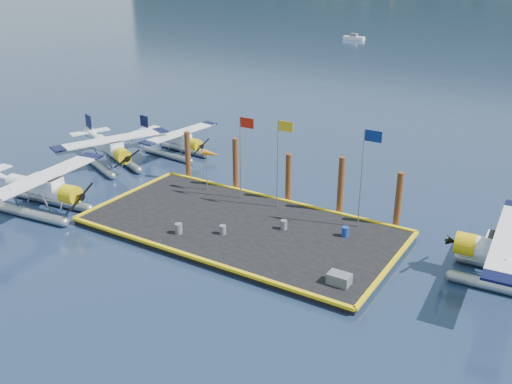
{
  "coord_description": "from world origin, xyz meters",
  "views": [
    {
      "loc": [
        18.38,
        -27.74,
        16.48
      ],
      "look_at": [
        -0.1,
        2.0,
        2.01
      ],
      "focal_mm": 40.0,
      "sensor_mm": 36.0,
      "label": 1
    }
  ],
  "objects_px": {
    "piling_0": "(188,156)",
    "piling_2": "(288,180)",
    "drum_2": "(284,225)",
    "flagpole_red": "(243,145)",
    "drum_1": "(223,230)",
    "drum_3": "(179,229)",
    "flagpole_blue": "(365,164)",
    "crate": "(339,279)",
    "piling_4": "(398,202)",
    "seaplane_a": "(41,191)",
    "seaplane_b": "(111,150)",
    "piling_3": "(341,187)",
    "drum_4": "(345,232)",
    "piling_1": "(236,165)",
    "windsock": "(211,155)",
    "flagpole_yellow": "(280,151)",
    "seaplane_c": "(178,142)"
  },
  "relations": [
    {
      "from": "drum_1",
      "to": "piling_0",
      "type": "xyz_separation_m",
      "value": [
        -8.22,
        7.05,
        1.31
      ]
    },
    {
      "from": "flagpole_red",
      "to": "seaplane_a",
      "type": "bearing_deg",
      "value": -142.07
    },
    {
      "from": "seaplane_c",
      "to": "flagpole_yellow",
      "type": "height_order",
      "value": "flagpole_yellow"
    },
    {
      "from": "seaplane_c",
      "to": "windsock",
      "type": "bearing_deg",
      "value": 59.62
    },
    {
      "from": "seaplane_c",
      "to": "drum_3",
      "type": "relative_size",
      "value": 12.78
    },
    {
      "from": "piling_0",
      "to": "crate",
      "type": "bearing_deg",
      "value": -27.11
    },
    {
      "from": "seaplane_b",
      "to": "flagpole_blue",
      "type": "bearing_deg",
      "value": 111.35
    },
    {
      "from": "drum_2",
      "to": "flagpole_yellow",
      "type": "xyz_separation_m",
      "value": [
        -1.92,
        2.83,
        3.81
      ]
    },
    {
      "from": "seaplane_b",
      "to": "drum_1",
      "type": "distance_m",
      "value": 16.78
    },
    {
      "from": "flagpole_yellow",
      "to": "piling_3",
      "type": "bearing_deg",
      "value": 22.85
    },
    {
      "from": "piling_1",
      "to": "windsock",
      "type": "bearing_deg",
      "value": -122.66
    },
    {
      "from": "drum_4",
      "to": "piling_1",
      "type": "distance_m",
      "value": 10.96
    },
    {
      "from": "drum_2",
      "to": "flagpole_blue",
      "type": "bearing_deg",
      "value": 34.85
    },
    {
      "from": "drum_1",
      "to": "drum_3",
      "type": "xyz_separation_m",
      "value": [
        -2.41,
        -1.39,
        0.04
      ]
    },
    {
      "from": "flagpole_yellow",
      "to": "drum_4",
      "type": "bearing_deg",
      "value": -16.64
    },
    {
      "from": "windsock",
      "to": "piling_2",
      "type": "distance_m",
      "value": 5.9
    },
    {
      "from": "flagpole_yellow",
      "to": "piling_1",
      "type": "relative_size",
      "value": 1.48
    },
    {
      "from": "drum_4",
      "to": "crate",
      "type": "distance_m",
      "value": 5.69
    },
    {
      "from": "piling_3",
      "to": "piling_4",
      "type": "bearing_deg",
      "value": 0.0
    },
    {
      "from": "flagpole_red",
      "to": "flagpole_yellow",
      "type": "xyz_separation_m",
      "value": [
        3.0,
        0.0,
        0.12
      ]
    },
    {
      "from": "flagpole_red",
      "to": "piling_4",
      "type": "relative_size",
      "value": 1.5
    },
    {
      "from": "drum_1",
      "to": "piling_2",
      "type": "relative_size",
      "value": 0.15
    },
    {
      "from": "piling_1",
      "to": "piling_3",
      "type": "height_order",
      "value": "piling_3"
    },
    {
      "from": "drum_4",
      "to": "piling_2",
      "type": "distance_m",
      "value": 6.82
    },
    {
      "from": "drum_4",
      "to": "piling_4",
      "type": "bearing_deg",
      "value": 56.94
    },
    {
      "from": "drum_1",
      "to": "piling_2",
      "type": "bearing_deg",
      "value": 83.71
    },
    {
      "from": "drum_2",
      "to": "flagpole_red",
      "type": "bearing_deg",
      "value": 150.05
    },
    {
      "from": "drum_2",
      "to": "flagpole_yellow",
      "type": "distance_m",
      "value": 5.12
    },
    {
      "from": "flagpole_blue",
      "to": "piling_0",
      "type": "relative_size",
      "value": 1.62
    },
    {
      "from": "flagpole_blue",
      "to": "piling_3",
      "type": "bearing_deg",
      "value": 143.93
    },
    {
      "from": "seaplane_b",
      "to": "piling_1",
      "type": "xyz_separation_m",
      "value": [
        11.9,
        0.98,
        0.58
      ]
    },
    {
      "from": "piling_0",
      "to": "piling_2",
      "type": "bearing_deg",
      "value": 0.0
    },
    {
      "from": "seaplane_a",
      "to": "drum_2",
      "type": "height_order",
      "value": "seaplane_a"
    },
    {
      "from": "crate",
      "to": "flagpole_yellow",
      "type": "bearing_deg",
      "value": 137.41
    },
    {
      "from": "seaplane_a",
      "to": "piling_1",
      "type": "height_order",
      "value": "piling_1"
    },
    {
      "from": "seaplane_b",
      "to": "piling_3",
      "type": "height_order",
      "value": "piling_3"
    },
    {
      "from": "drum_4",
      "to": "flagpole_blue",
      "type": "relative_size",
      "value": 0.1
    },
    {
      "from": "seaplane_b",
      "to": "flagpole_yellow",
      "type": "distance_m",
      "value": 16.88
    },
    {
      "from": "flagpole_yellow",
      "to": "flagpole_blue",
      "type": "xyz_separation_m",
      "value": [
        5.99,
        -0.0,
        0.17
      ]
    },
    {
      "from": "seaplane_b",
      "to": "seaplane_c",
      "type": "height_order",
      "value": "seaplane_b"
    },
    {
      "from": "drum_2",
      "to": "flagpole_red",
      "type": "relative_size",
      "value": 0.1
    },
    {
      "from": "seaplane_b",
      "to": "piling_1",
      "type": "relative_size",
      "value": 2.28
    },
    {
      "from": "seaplane_a",
      "to": "piling_0",
      "type": "bearing_deg",
      "value": 148.71
    },
    {
      "from": "flagpole_yellow",
      "to": "flagpole_red",
      "type": "bearing_deg",
      "value": 180.0
    },
    {
      "from": "crate",
      "to": "piling_4",
      "type": "height_order",
      "value": "piling_4"
    },
    {
      "from": "flagpole_yellow",
      "to": "seaplane_b",
      "type": "bearing_deg",
      "value": 177.88
    },
    {
      "from": "seaplane_b",
      "to": "drum_3",
      "type": "bearing_deg",
      "value": 83.49
    },
    {
      "from": "drum_4",
      "to": "piling_4",
      "type": "xyz_separation_m",
      "value": [
        2.14,
        3.29,
        1.29
      ]
    },
    {
      "from": "drum_4",
      "to": "drum_2",
      "type": "bearing_deg",
      "value": -162.97
    },
    {
      "from": "drum_4",
      "to": "piling_3",
      "type": "relative_size",
      "value": 0.15
    }
  ]
}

